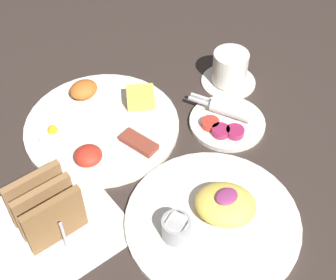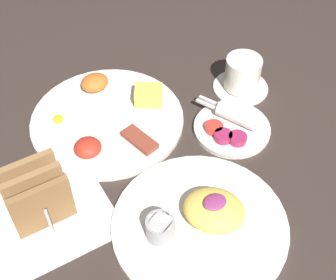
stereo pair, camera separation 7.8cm
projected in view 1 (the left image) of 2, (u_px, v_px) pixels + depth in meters
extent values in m
plane|color=#332823|center=(161.00, 170.00, 0.87)|extent=(3.00, 3.00, 0.00)
cube|color=white|center=(52.00, 226.00, 0.79)|extent=(0.22, 0.22, 0.00)
cylinder|color=silver|center=(102.00, 126.00, 0.94)|extent=(0.31, 0.31, 0.01)
cube|color=#E5C64C|center=(140.00, 97.00, 0.96)|extent=(0.07, 0.07, 0.04)
ellipsoid|color=#C66023|center=(83.00, 90.00, 0.98)|extent=(0.06, 0.05, 0.03)
cylinder|color=#F4EACC|center=(53.00, 132.00, 0.92)|extent=(0.06, 0.06, 0.01)
sphere|color=yellow|center=(53.00, 130.00, 0.91)|extent=(0.02, 0.02, 0.02)
ellipsoid|color=red|center=(88.00, 155.00, 0.86)|extent=(0.05, 0.05, 0.03)
cube|color=brown|center=(141.00, 141.00, 0.90)|extent=(0.05, 0.08, 0.01)
cylinder|color=silver|center=(227.00, 123.00, 0.95)|extent=(0.15, 0.15, 0.01)
cylinder|color=red|center=(210.00, 123.00, 0.93)|extent=(0.04, 0.04, 0.01)
cylinder|color=#99234C|center=(221.00, 131.00, 0.92)|extent=(0.04, 0.04, 0.01)
cylinder|color=#99234C|center=(235.00, 132.00, 0.91)|extent=(0.04, 0.04, 0.01)
cylinder|color=white|center=(232.00, 109.00, 0.94)|extent=(0.07, 0.09, 0.03)
cube|color=silver|center=(200.00, 101.00, 0.96)|extent=(0.03, 0.05, 0.00)
cube|color=silver|center=(202.00, 98.00, 0.97)|extent=(0.03, 0.05, 0.00)
cylinder|color=silver|center=(212.00, 221.00, 0.79)|extent=(0.30, 0.30, 0.01)
ellipsoid|color=#EAC651|center=(225.00, 204.00, 0.78)|extent=(0.14, 0.14, 0.04)
ellipsoid|color=#8C3366|center=(227.00, 196.00, 0.77)|extent=(0.04, 0.03, 0.01)
cylinder|color=#99999E|center=(176.00, 228.00, 0.75)|extent=(0.05, 0.05, 0.04)
cylinder|color=white|center=(176.00, 223.00, 0.74)|extent=(0.04, 0.04, 0.01)
cube|color=#B7B7BC|center=(52.00, 224.00, 0.79)|extent=(0.06, 0.12, 0.01)
cube|color=brown|center=(55.00, 221.00, 0.73)|extent=(0.10, 0.01, 0.10)
cube|color=olive|center=(46.00, 207.00, 0.75)|extent=(0.10, 0.01, 0.10)
cube|color=olive|center=(36.00, 194.00, 0.76)|extent=(0.10, 0.01, 0.10)
cylinder|color=#B7B7BC|center=(64.00, 235.00, 0.73)|extent=(0.01, 0.01, 0.07)
cylinder|color=#B7B7BC|center=(32.00, 191.00, 0.79)|extent=(0.01, 0.01, 0.07)
cylinder|color=silver|center=(228.00, 81.00, 1.04)|extent=(0.12, 0.12, 0.01)
cylinder|color=silver|center=(230.00, 67.00, 1.01)|extent=(0.08, 0.08, 0.07)
cylinder|color=#381E0F|center=(231.00, 56.00, 0.98)|extent=(0.06, 0.06, 0.01)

